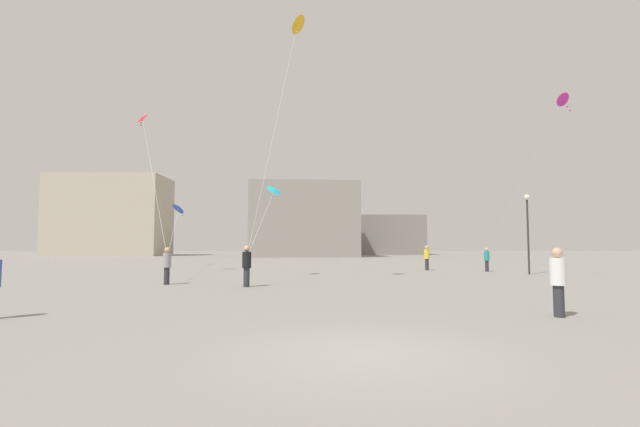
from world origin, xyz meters
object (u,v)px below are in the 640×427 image
at_px(person_in_black, 247,264).
at_px(person_in_white, 558,279).
at_px(building_left_hall, 111,216).
at_px(kite_cobalt_diamond, 179,209).
at_px(building_centre_hall, 303,221).
at_px(person_in_grey, 167,264).
at_px(kite_amber_diamond, 297,26).
at_px(building_right_hall, 387,235).
at_px(person_in_yellow, 427,257).
at_px(kite_cyan_diamond, 274,190).
at_px(lamppost_east, 528,221).
at_px(kite_magenta_diamond, 560,104).
at_px(kite_crimson_diamond, 143,120).
at_px(person_in_teal, 487,258).

relative_size(person_in_black, person_in_white, 1.03).
xyz_separation_m(person_in_white, building_left_hall, (-42.60, 75.23, 6.40)).
height_order(kite_cobalt_diamond, building_centre_hall, building_centre_hall).
height_order(person_in_grey, kite_amber_diamond, kite_amber_diamond).
xyz_separation_m(person_in_white, building_right_hall, (11.40, 84.85, 3.05)).
xyz_separation_m(person_in_black, person_in_yellow, (11.90, 13.47, 0.00)).
xyz_separation_m(building_left_hall, building_right_hall, (54.00, 9.62, -3.35)).
xyz_separation_m(person_in_white, person_in_grey, (-13.13, 10.44, -0.01)).
height_order(kite_amber_diamond, building_right_hall, kite_amber_diamond).
distance_m(kite_cyan_diamond, lamppost_east, 16.54).
height_order(person_in_grey, kite_cobalt_diamond, kite_cobalt_diamond).
xyz_separation_m(kite_cyan_diamond, lamppost_east, (16.37, 1.64, -1.73)).
relative_size(person_in_grey, lamppost_east, 0.34).
xyz_separation_m(kite_magenta_diamond, building_left_hall, (-50.64, 61.98, -2.55)).
relative_size(kite_cobalt_diamond, kite_amber_diamond, 1.78).
relative_size(kite_cobalt_diamond, building_right_hall, 1.56).
relative_size(building_left_hall, building_centre_hall, 1.11).
bearing_deg(building_centre_hall, kite_amber_diamond, -90.39).
xyz_separation_m(person_in_black, kite_cyan_diamond, (0.80, 6.70, 4.17)).
relative_size(kite_amber_diamond, kite_crimson_diamond, 1.30).
relative_size(kite_crimson_diamond, building_centre_hall, 0.53).
bearing_deg(building_left_hall, person_in_teal, -47.96).
height_order(kite_amber_diamond, kite_cyan_diamond, kite_amber_diamond).
bearing_deg(person_in_black, lamppost_east, 120.14).
bearing_deg(person_in_black, kite_magenta_diamond, 107.95).
height_order(person_in_black, person_in_white, person_in_black).
bearing_deg(person_in_yellow, kite_crimson_diamond, 105.30).
distance_m(building_right_hall, lamppost_east, 67.55).
bearing_deg(kite_cobalt_diamond, person_in_grey, -76.19).
distance_m(person_in_black, lamppost_east, 19.25).
bearing_deg(person_in_grey, kite_cobalt_diamond, 156.33).
distance_m(person_in_white, person_in_grey, 16.78).
bearing_deg(kite_amber_diamond, person_in_black, -133.80).
xyz_separation_m(person_in_black, kite_amber_diamond, (2.19, 2.29, 12.24)).
bearing_deg(person_in_white, person_in_yellow, 93.15).
xyz_separation_m(person_in_yellow, person_in_grey, (-15.86, -12.08, -0.05)).
relative_size(kite_magenta_diamond, building_centre_hall, 0.50).
bearing_deg(kite_cobalt_diamond, building_centre_hall, 71.52).
bearing_deg(kite_cobalt_diamond, person_in_yellow, -23.71).
xyz_separation_m(person_in_yellow, kite_amber_diamond, (-9.71, -11.19, 12.24)).
distance_m(person_in_black, person_in_teal, 19.59).
height_order(person_in_black, building_centre_hall, building_centre_hall).
bearing_deg(kite_cyan_diamond, person_in_black, -96.82).
xyz_separation_m(person_in_white, kite_amber_diamond, (-6.98, 11.34, 12.28)).
distance_m(kite_amber_diamond, building_right_hall, 76.34).
distance_m(person_in_black, kite_magenta_diamond, 19.84).
relative_size(kite_cyan_diamond, kite_crimson_diamond, 0.76).
xyz_separation_m(kite_cyan_diamond, building_left_hall, (-34.23, 59.48, 2.20)).
bearing_deg(kite_cyan_diamond, lamppost_east, 5.73).
distance_m(person_in_black, person_in_yellow, 17.98).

